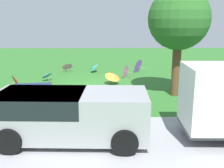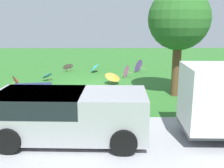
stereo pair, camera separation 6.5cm
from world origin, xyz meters
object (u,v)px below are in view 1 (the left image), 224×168
(shade_tree, at_px, (179,20))
(parasol_pink_0, at_px, (125,71))
(van_dark, at_px, (66,112))
(parasol_red_0, at_px, (17,81))
(park_bench, at_px, (34,92))
(parasol_teal_0, at_px, (94,67))
(parasol_pink_2, at_px, (67,66))
(parasol_purple_1, at_px, (137,65))
(parasol_blue_0, at_px, (47,75))
(parasol_orange_0, at_px, (113,76))

(shade_tree, bearing_deg, parasol_pink_0, -62.25)
(van_dark, distance_m, parasol_red_0, 7.64)
(park_bench, bearing_deg, parasol_teal_0, -109.13)
(parasol_teal_0, bearing_deg, parasol_red_0, 46.44)
(park_bench, bearing_deg, parasol_pink_2, -93.89)
(van_dark, height_order, parasol_red_0, van_dark)
(shade_tree, distance_m, parasol_teal_0, 8.08)
(parasol_pink_2, bearing_deg, park_bench, 86.11)
(shade_tree, distance_m, parasol_purple_1, 6.86)
(parasol_red_0, height_order, parasol_pink_2, parasol_red_0)
(park_bench, distance_m, parasol_red_0, 3.12)
(van_dark, xyz_separation_m, parasol_blue_0, (2.41, -8.26, -0.56))
(parasol_purple_1, relative_size, parasol_orange_0, 0.86)
(van_dark, relative_size, parasol_teal_0, 5.84)
(parasol_purple_1, bearing_deg, parasol_blue_0, 24.23)
(shade_tree, xyz_separation_m, parasol_blue_0, (7.03, -3.34, -3.29))
(van_dark, bearing_deg, parasol_orange_0, -102.43)
(parasol_teal_0, xyz_separation_m, parasol_red_0, (4.05, 4.26, 0.01))
(parasol_pink_0, bearing_deg, shade_tree, 117.75)
(shade_tree, height_order, parasol_blue_0, shade_tree)
(parasol_red_0, relative_size, parasol_pink_2, 0.87)
(shade_tree, height_order, parasol_teal_0, shade_tree)
(parasol_blue_0, distance_m, parasol_pink_2, 3.05)
(parasol_purple_1, distance_m, parasol_red_0, 8.28)
(van_dark, height_order, parasol_pink_2, van_dark)
(parasol_teal_0, bearing_deg, shade_tree, 125.45)
(parasol_pink_2, bearing_deg, van_dark, 97.97)
(parasol_teal_0, bearing_deg, parasol_pink_0, 138.49)
(van_dark, distance_m, parasol_teal_0, 10.94)
(parasol_purple_1, relative_size, parasol_pink_2, 1.09)
(shade_tree, relative_size, parasol_red_0, 6.22)
(van_dark, distance_m, parasol_blue_0, 8.62)
(parasol_blue_0, xyz_separation_m, parasol_pink_2, (-0.85, -2.93, 0.05))
(shade_tree, xyz_separation_m, parasol_orange_0, (3.02, -2.34, -3.15))
(park_bench, height_order, parasol_orange_0, park_bench)
(parasol_red_0, bearing_deg, parasol_teal_0, -133.56)
(van_dark, bearing_deg, parasol_pink_0, -105.01)
(park_bench, height_order, parasol_teal_0, park_bench)
(shade_tree, height_order, parasol_pink_0, shade_tree)
(shade_tree, distance_m, parasol_pink_0, 5.70)
(park_bench, bearing_deg, parasol_pink_0, -131.58)
(park_bench, distance_m, parasol_teal_0, 7.31)
(shade_tree, distance_m, parasol_blue_0, 8.45)
(shade_tree, bearing_deg, parasol_red_0, -11.84)
(shade_tree, bearing_deg, van_dark, 46.77)
(park_bench, xyz_separation_m, parasol_purple_1, (-5.46, -6.86, 0.01))
(parasol_teal_0, xyz_separation_m, parasol_pink_2, (1.91, -0.27, 0.05))
(shade_tree, xyz_separation_m, parasol_pink_2, (6.19, -6.27, -3.24))
(parasol_pink_2, bearing_deg, parasol_orange_0, 128.77)
(van_dark, height_order, parasol_purple_1, van_dark)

